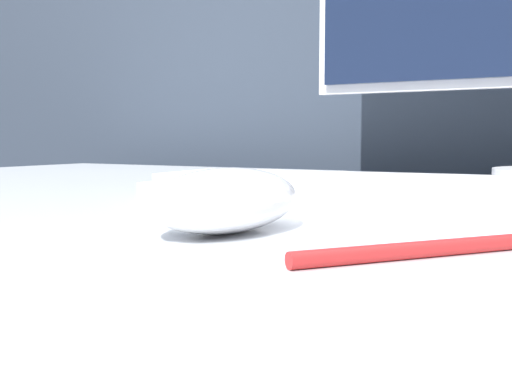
% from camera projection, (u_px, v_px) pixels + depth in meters
% --- Properties ---
extents(partition_panel, '(5.00, 0.03, 1.24)m').
position_uv_depth(partition_panel, '(436.00, 249.00, 1.10)').
color(partition_panel, '#333D4C').
rests_on(partition_panel, ground_plane).
extents(computer_mouse_near, '(0.08, 0.12, 0.04)m').
position_uv_depth(computer_mouse_near, '(227.00, 200.00, 0.35)').
color(computer_mouse_near, white).
rests_on(computer_mouse_near, desk).
extents(keyboard, '(0.38, 0.15, 0.02)m').
position_uv_depth(keyboard, '(360.00, 190.00, 0.51)').
color(keyboard, silver).
rests_on(keyboard, desk).
extents(pen, '(0.10, 0.12, 0.01)m').
position_uv_depth(pen, '(435.00, 248.00, 0.28)').
color(pen, red).
rests_on(pen, desk).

